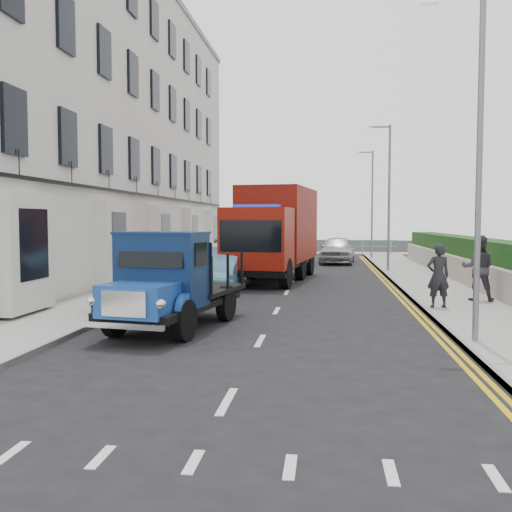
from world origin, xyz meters
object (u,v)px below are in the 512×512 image
lamp_near (473,144)px  lamp_mid (387,189)px  lamp_far (370,197)px  parked_car_front (149,284)px  pedestrian_east_near (438,276)px  red_lorry (275,231)px  bedford_lorry (165,287)px

lamp_near → lamp_mid: bearing=90.0°
lamp_mid → lamp_far: bearing=90.0°
lamp_near → parked_car_front: 9.28m
parked_car_front → pedestrian_east_near: (8.00, 0.51, 0.28)m
lamp_far → red_lorry: 14.75m
bedford_lorry → red_lorry: size_ratio=0.63×
red_lorry → parked_car_front: (-2.80, -8.39, -1.36)m
parked_car_front → pedestrian_east_near: bearing=10.0°
lamp_mid → pedestrian_east_near: lamp_mid is taller
lamp_far → parked_car_front: bearing=-109.4°
bedford_lorry → red_lorry: 11.71m
lamp_far → parked_car_front: size_ratio=1.67×
lamp_near → lamp_far: same height
lamp_near → pedestrian_east_near: 5.30m
parked_car_front → bedford_lorry: bearing=-60.0°
lamp_near → bedford_lorry: (-6.39, 0.67, -2.98)m
lamp_mid → pedestrian_east_near: size_ratio=3.99×
lamp_far → red_lorry: lamp_far is taller
red_lorry → pedestrian_east_near: 9.50m
lamp_mid → bedford_lorry: bearing=-112.6°
lamp_mid → red_lorry: 6.53m
red_lorry → pedestrian_east_near: (5.20, -7.88, -1.08)m
lamp_mid → lamp_far: (0.00, 10.00, 0.00)m
parked_car_front → pedestrian_east_near: pedestrian_east_near is taller
red_lorry → parked_car_front: bearing=-101.1°
lamp_far → pedestrian_east_near: size_ratio=3.99×
red_lorry → bedford_lorry: bearing=-89.5°
lamp_mid → bedford_lorry: size_ratio=1.43×
lamp_far → lamp_near: bearing=-90.0°
lamp_near → lamp_mid: size_ratio=1.00×
lamp_far → bedford_lorry: size_ratio=1.43×
lamp_near → red_lorry: bearing=112.1°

